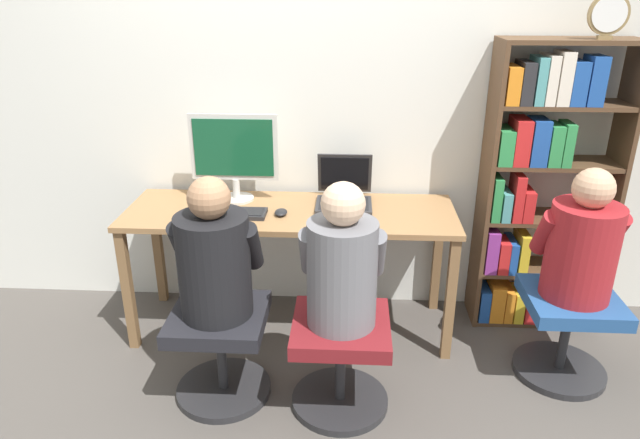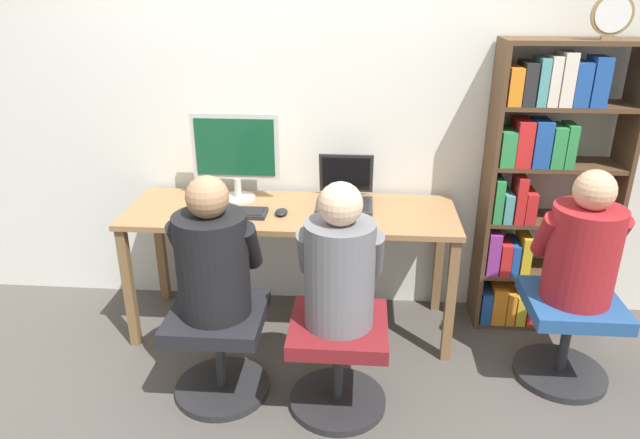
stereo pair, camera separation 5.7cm
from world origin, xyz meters
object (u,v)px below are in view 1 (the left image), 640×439
laptop (344,194)px  office_chair_right (341,355)px  person_at_laptop (342,265)px  office_chair_side (567,327)px  desktop_monitor (234,155)px  keyboard (230,213)px  person_at_monitor (214,258)px  office_chair_left (221,345)px  bookshelf (535,185)px  desk_clock (609,15)px  person_near_shelf (582,244)px

laptop → office_chair_right: bearing=-89.5°
laptop → person_at_laptop: person_at_laptop is taller
office_chair_side → desktop_monitor: bearing=163.9°
keyboard → office_chair_side: (1.74, -0.27, -0.47)m
keyboard → person_at_monitor: (0.03, -0.52, -0.01)m
office_chair_left → bookshelf: (1.62, 0.78, 0.58)m
office_chair_right → keyboard: bearing=136.9°
bookshelf → desktop_monitor: bearing=-179.5°
laptop → office_chair_left: laptop is taller
desktop_monitor → person_at_laptop: 1.05m
person_at_laptop → desk_clock: size_ratio=3.08×
keyboard → bookshelf: size_ratio=0.24×
keyboard → office_chair_right: size_ratio=0.83×
person_near_shelf → laptop: bearing=157.3°
office_chair_right → person_near_shelf: size_ratio=0.71×
office_chair_side → keyboard: bearing=171.2°
office_chair_left → desk_clock: (1.82, 0.72, 1.46)m
office_chair_side → person_near_shelf: size_ratio=0.71×
desktop_monitor → laptop: bearing=-2.1°
laptop → person_at_laptop: (0.01, -0.78, -0.04)m
keyboard → person_at_laptop: bearing=-42.9°
office_chair_side → person_near_shelf: 0.46m
keyboard → desk_clock: 2.11m
person_at_monitor → person_near_shelf: bearing=8.5°
desktop_monitor → desk_clock: 2.01m
person_at_monitor → person_at_laptop: size_ratio=0.99×
keyboard → person_at_laptop: person_at_laptop is taller
laptop → keyboard: (-0.60, -0.21, -0.04)m
person_at_monitor → person_at_laptop: bearing=-4.7°
person_near_shelf → desk_clock: bearing=76.0°
desktop_monitor → bookshelf: 1.67m
office_chair_right → desk_clock: size_ratio=2.15×
keyboard → person_near_shelf: (1.74, -0.26, -0.01)m
desktop_monitor → person_at_monitor: size_ratio=0.74×
desktop_monitor → keyboard: 0.35m
desktop_monitor → keyboard: desktop_monitor is taller
office_chair_right → person_near_shelf: 1.26m
desktop_monitor → office_chair_left: bearing=-86.7°
desktop_monitor → office_chair_side: (1.75, -0.51, -0.73)m
desktop_monitor → person_near_shelf: bearing=-15.9°
office_chair_right → bookshelf: bookshelf is taller
laptop → person_at_laptop: bearing=-89.5°
office_chair_right → person_at_monitor: size_ratio=0.70×
person_at_laptop → desk_clock: 1.76m
laptop → desk_clock: (1.25, -0.02, 0.95)m
person_at_laptop → person_near_shelf: size_ratio=1.02×
office_chair_side → person_at_laptop: bearing=-165.3°
desktop_monitor → office_chair_right: bearing=-52.5°
laptop → keyboard: bearing=-160.5°
desktop_monitor → person_near_shelf: size_ratio=0.76×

